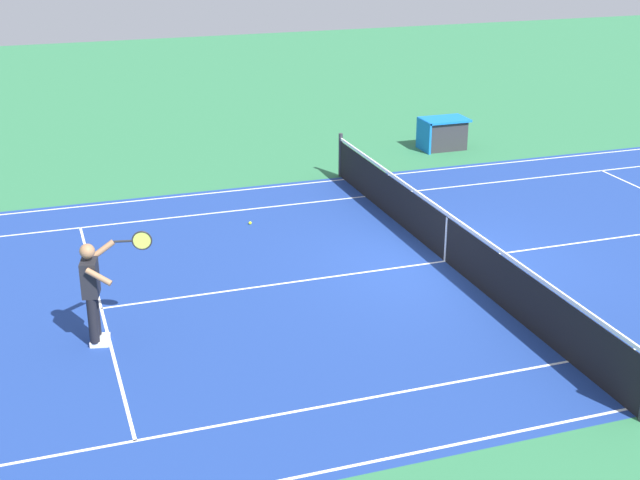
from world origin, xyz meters
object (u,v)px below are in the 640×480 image
tennis_player_near (93,288)px  tennis_ball (250,223)px  tennis_net (447,237)px  equipment_cart_tarped (443,133)px

tennis_player_near → tennis_ball: tennis_player_near is taller
tennis_net → tennis_ball: size_ratio=177.27×
tennis_net → equipment_cart_tarped: 8.08m
tennis_net → tennis_player_near: size_ratio=6.89×
tennis_net → tennis_ball: (2.99, -3.16, -0.46)m
tennis_ball → equipment_cart_tarped: size_ratio=0.05×
tennis_player_near → equipment_cart_tarped: size_ratio=1.36×
tennis_player_near → tennis_ball: 5.73m
tennis_ball → equipment_cart_tarped: 7.70m
tennis_player_near → equipment_cart_tarped: bearing=-139.8°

